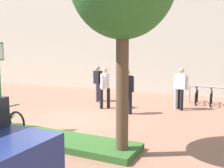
# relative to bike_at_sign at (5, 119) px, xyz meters

# --- Properties ---
(ground_plane) EXTENTS (60.00, 60.00, 0.00)m
(ground_plane) POSITION_rel_bike_at_sign_xyz_m (1.28, 1.85, -0.35)
(ground_plane) COLOR #936651
(building_facade) EXTENTS (28.00, 1.20, 10.00)m
(building_facade) POSITION_rel_bike_at_sign_xyz_m (1.28, 9.80, 4.65)
(building_facade) COLOR beige
(building_facade) RESTS_ON ground
(planter_strip) EXTENTS (7.00, 1.10, 0.16)m
(planter_strip) POSITION_rel_bike_at_sign_xyz_m (0.75, -0.18, -0.27)
(planter_strip) COLOR #336028
(planter_strip) RESTS_ON ground
(bike_at_sign) EXTENTS (1.68, 0.42, 0.86)m
(bike_at_sign) POSITION_rel_bike_at_sign_xyz_m (0.00, 0.00, 0.00)
(bike_at_sign) COLOR black
(bike_at_sign) RESTS_ON ground
(bike_rack_cluster) EXTENTS (2.64, 1.81, 0.83)m
(bike_rack_cluster) POSITION_rel_bike_at_sign_xyz_m (5.50, 6.78, -0.00)
(bike_rack_cluster) COLOR #99999E
(bike_rack_cluster) RESTS_ON ground
(bollard_steel) EXTENTS (0.16, 0.16, 0.90)m
(bollard_steel) POSITION_rel_bike_at_sign_xyz_m (3.93, 5.31, 0.10)
(bollard_steel) COLOR #ADADB2
(bollard_steel) RESTS_ON ground
(person_suited_dark) EXTENTS (0.42, 0.52, 1.72)m
(person_suited_dark) POSITION_rel_bike_at_sign_xyz_m (2.45, 3.59, 0.63)
(person_suited_dark) COLOR black
(person_suited_dark) RESTS_ON ground
(person_shirt_blue) EXTENTS (0.37, 0.61, 1.72)m
(person_shirt_blue) POSITION_rel_bike_at_sign_xyz_m (1.23, 4.11, 0.63)
(person_shirt_blue) COLOR black
(person_shirt_blue) RESTS_ON ground
(person_suited_navy) EXTENTS (0.57, 0.39, 1.72)m
(person_suited_navy) POSITION_rel_bike_at_sign_xyz_m (0.18, 5.40, 0.63)
(person_suited_navy) COLOR #383342
(person_suited_navy) RESTS_ON ground
(person_casual_tan) EXTENTS (0.60, 0.44, 1.72)m
(person_casual_tan) POSITION_rel_bike_at_sign_xyz_m (4.13, 5.29, 0.63)
(person_casual_tan) COLOR black
(person_casual_tan) RESTS_ON ground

